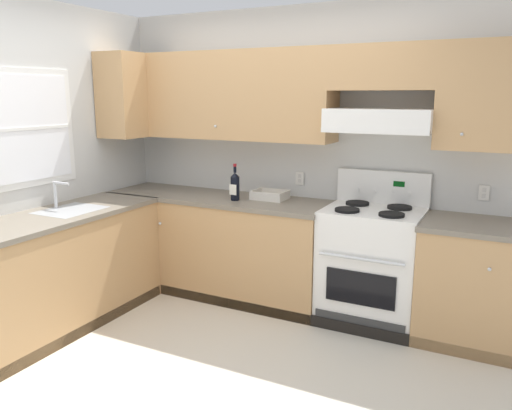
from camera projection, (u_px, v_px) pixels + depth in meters
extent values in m
plane|color=beige|center=(187.00, 364.00, 3.51)|extent=(7.04, 7.04, 0.00)
cube|color=silver|center=(333.00, 157.00, 4.44)|extent=(4.68, 0.12, 2.55)
cube|color=tan|center=(225.00, 96.00, 4.54)|extent=(2.00, 0.34, 0.76)
cube|color=tan|center=(500.00, 96.00, 3.56)|extent=(0.83, 0.34, 0.76)
cube|color=tan|center=(385.00, 67.00, 3.87)|extent=(0.80, 0.34, 0.34)
cube|color=white|center=(381.00, 120.00, 3.92)|extent=(0.80, 0.46, 0.17)
cube|color=white|center=(373.00, 131.00, 3.75)|extent=(0.80, 0.03, 0.04)
sphere|color=silver|center=(215.00, 126.00, 4.44)|extent=(0.02, 0.02, 0.02)
sphere|color=silver|center=(462.00, 134.00, 3.55)|extent=(0.02, 0.02, 0.02)
cube|color=silver|center=(300.00, 178.00, 4.55)|extent=(0.08, 0.01, 0.12)
cube|color=silver|center=(300.00, 176.00, 4.54)|extent=(0.03, 0.00, 0.03)
cube|color=silver|center=(299.00, 181.00, 4.55)|extent=(0.03, 0.00, 0.03)
cube|color=silver|center=(484.00, 193.00, 3.88)|extent=(0.08, 0.01, 0.12)
cube|color=silver|center=(484.00, 190.00, 3.87)|extent=(0.03, 0.00, 0.03)
cube|color=silver|center=(484.00, 196.00, 3.88)|extent=(0.03, 0.00, 0.03)
cube|color=silver|center=(20.00, 164.00, 4.04)|extent=(0.12, 4.00, 2.55)
cube|color=white|center=(21.00, 129.00, 3.96)|extent=(0.04, 1.00, 0.92)
cube|color=white|center=(22.00, 129.00, 3.95)|extent=(0.01, 0.90, 0.82)
cube|color=white|center=(23.00, 129.00, 3.95)|extent=(0.01, 0.90, 0.02)
cube|color=tan|center=(133.00, 96.00, 4.78)|extent=(0.34, 0.64, 0.76)
cube|color=tan|center=(218.00, 247.00, 4.72)|extent=(2.07, 0.61, 0.87)
cube|color=#756B5B|center=(218.00, 198.00, 4.62)|extent=(2.09, 0.63, 0.04)
cube|color=tan|center=(472.00, 286.00, 3.75)|extent=(0.74, 0.61, 0.87)
cube|color=#756B5B|center=(478.00, 226.00, 3.66)|extent=(0.76, 0.63, 0.04)
cube|color=black|center=(280.00, 313.00, 4.23)|extent=(3.54, 0.06, 0.09)
sphere|color=silver|center=(160.00, 223.00, 4.58)|extent=(0.03, 0.03, 0.03)
sphere|color=silver|center=(490.00, 269.00, 3.38)|extent=(0.03, 0.03, 0.03)
cube|color=tan|center=(52.00, 276.00, 3.96)|extent=(0.61, 1.89, 0.87)
cube|color=#756B5B|center=(47.00, 219.00, 3.87)|extent=(0.63, 1.91, 0.04)
cube|color=black|center=(82.00, 329.00, 3.93)|extent=(0.06, 1.85, 0.09)
cube|color=#999B9E|center=(71.00, 210.00, 4.07)|extent=(0.40, 0.48, 0.01)
cube|color=#28282B|center=(71.00, 219.00, 4.09)|extent=(0.34, 0.42, 0.14)
cylinder|color=silver|center=(55.00, 195.00, 4.12)|extent=(0.03, 0.03, 0.22)
cylinder|color=silver|center=(61.00, 183.00, 4.06)|extent=(0.16, 0.02, 0.02)
cube|color=white|center=(371.00, 268.00, 4.09)|extent=(0.76, 0.58, 0.91)
cube|color=black|center=(360.00, 289.00, 3.85)|extent=(0.53, 0.01, 0.26)
cylinder|color=silver|center=(361.00, 259.00, 3.78)|extent=(0.65, 0.02, 0.02)
cube|color=#333333|center=(359.00, 324.00, 3.91)|extent=(0.70, 0.01, 0.11)
cube|color=white|center=(374.00, 211.00, 3.99)|extent=(0.76, 0.58, 0.02)
cube|color=white|center=(383.00, 188.00, 4.20)|extent=(0.76, 0.04, 0.29)
cube|color=#053F0C|center=(399.00, 184.00, 4.11)|extent=(0.09, 0.01, 0.04)
cylinder|color=black|center=(347.00, 210.00, 3.94)|extent=(0.19, 0.19, 0.02)
cylinder|color=black|center=(347.00, 211.00, 3.94)|extent=(0.07, 0.07, 0.01)
cylinder|color=black|center=(392.00, 215.00, 3.79)|extent=(0.19, 0.19, 0.02)
cylinder|color=black|center=(392.00, 215.00, 3.79)|extent=(0.07, 0.07, 0.01)
cylinder|color=black|center=(357.00, 203.00, 4.18)|extent=(0.19, 0.19, 0.02)
cylinder|color=black|center=(357.00, 204.00, 4.19)|extent=(0.07, 0.07, 0.01)
cylinder|color=black|center=(400.00, 207.00, 4.03)|extent=(0.19, 0.19, 0.02)
cylinder|color=black|center=(399.00, 208.00, 4.03)|extent=(0.07, 0.07, 0.01)
cylinder|color=white|center=(357.00, 190.00, 4.28)|extent=(0.04, 0.02, 0.04)
cylinder|color=white|center=(374.00, 191.00, 4.22)|extent=(0.04, 0.02, 0.04)
cylinder|color=white|center=(391.00, 193.00, 4.16)|extent=(0.04, 0.02, 0.04)
cylinder|color=white|center=(409.00, 194.00, 4.09)|extent=(0.04, 0.02, 0.04)
cylinder|color=black|center=(235.00, 189.00, 4.43)|extent=(0.08, 0.08, 0.21)
cone|color=black|center=(235.00, 175.00, 4.40)|extent=(0.08, 0.08, 0.04)
cylinder|color=black|center=(235.00, 168.00, 4.39)|extent=(0.03, 0.03, 0.08)
cylinder|color=maroon|center=(235.00, 165.00, 4.38)|extent=(0.03, 0.03, 0.02)
cube|color=silver|center=(233.00, 190.00, 4.39)|extent=(0.07, 0.00, 0.09)
cube|color=beige|center=(270.00, 198.00, 4.49)|extent=(0.23, 0.18, 0.02)
cube|color=beige|center=(265.00, 197.00, 4.39)|extent=(0.29, 0.01, 0.08)
cube|color=beige|center=(275.00, 193.00, 4.58)|extent=(0.29, 0.01, 0.08)
cube|color=beige|center=(256.00, 193.00, 4.55)|extent=(0.01, 0.20, 0.08)
cube|color=beige|center=(284.00, 196.00, 4.42)|extent=(0.01, 0.20, 0.08)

